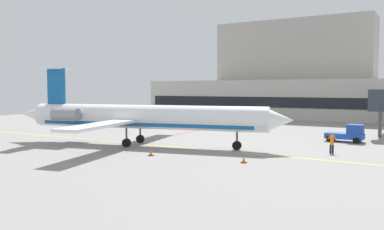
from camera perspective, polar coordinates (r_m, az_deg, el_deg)
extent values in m
cube|color=gray|center=(41.66, -2.23, -4.63)|extent=(120.00, 120.00, 0.10)
cube|color=yellow|center=(41.34, -2.51, -4.62)|extent=(108.00, 0.24, 0.01)
cube|color=red|center=(54.59, -0.70, -2.55)|extent=(0.30, 8.00, 0.01)
cube|color=#B7B2A8|center=(84.73, 15.17, 2.23)|extent=(65.44, 14.06, 7.79)
cube|color=#A8A49A|center=(89.02, 14.52, 8.88)|extent=(32.21, 9.84, 12.59)
cube|color=black|center=(77.93, 13.80, 1.75)|extent=(62.82, 0.12, 2.03)
cube|color=#2D333D|center=(52.93, 25.38, 1.92)|extent=(2.40, 2.00, 2.64)
cylinder|color=#4C4C51|center=(54.78, 25.45, -1.10)|extent=(0.44, 0.44, 3.45)
cylinder|color=white|center=(42.33, -6.84, -0.27)|extent=(26.18, 8.06, 2.53)
cube|color=#145999|center=(42.38, -6.83, -1.21)|extent=(23.56, 7.26, 0.46)
cone|color=white|center=(38.61, 12.39, -0.72)|extent=(3.25, 3.02, 2.48)
cone|color=white|center=(50.01, -21.84, 0.11)|extent=(3.68, 2.80, 2.15)
cube|color=white|center=(48.96, -5.37, -0.15)|extent=(4.57, 10.78, 0.28)
cube|color=white|center=(37.38, -13.32, -1.47)|extent=(4.57, 10.78, 0.28)
cylinder|color=gray|center=(48.13, -14.94, 0.35)|extent=(3.27, 2.01, 1.39)
cylinder|color=gray|center=(44.83, -17.72, 0.05)|extent=(3.27, 2.01, 1.39)
cube|color=#145999|center=(47.91, -18.95, 3.96)|extent=(2.28, 0.72, 4.04)
cube|color=white|center=(47.96, -19.01, 6.38)|extent=(2.60, 4.34, 0.20)
cylinder|color=#3F3F44|center=(39.38, 6.49, -3.08)|extent=(0.20, 0.20, 1.35)
cylinder|color=black|center=(39.50, 6.48, -4.38)|extent=(0.95, 0.53, 0.90)
cylinder|color=#3F3F44|center=(44.52, -7.47, -2.29)|extent=(0.20, 0.20, 1.35)
cylinder|color=black|center=(44.63, -7.46, -3.44)|extent=(0.95, 0.53, 0.90)
cylinder|color=#3F3F44|center=(41.59, -9.42, -2.74)|extent=(0.20, 0.20, 1.35)
cylinder|color=black|center=(41.70, -9.40, -3.97)|extent=(0.95, 0.53, 0.90)
cube|color=#1E4CB2|center=(70.85, -6.08, -0.56)|extent=(3.44, 2.59, 0.64)
cube|color=#1A4197|center=(71.51, -6.45, 0.28)|extent=(1.66, 1.75, 1.36)
cylinder|color=black|center=(71.40, -7.06, -0.79)|extent=(0.75, 0.52, 0.70)
cylinder|color=black|center=(72.19, -6.01, -0.73)|extent=(0.75, 0.52, 0.70)
cylinder|color=black|center=(69.56, -6.16, -0.91)|extent=(0.75, 0.52, 0.70)
cylinder|color=black|center=(70.37, -5.09, -0.85)|extent=(0.75, 0.52, 0.70)
cube|color=#1E4CB2|center=(48.54, 21.09, -2.83)|extent=(4.21, 2.02, 0.63)
cube|color=#1A4197|center=(48.23, 22.45, -1.90)|extent=(1.73, 1.71, 1.06)
cylinder|color=black|center=(49.18, 22.95, -3.16)|extent=(0.71, 0.32, 0.70)
cylinder|color=black|center=(47.42, 22.55, -3.40)|extent=(0.71, 0.32, 0.70)
cylinder|color=black|center=(49.77, 19.68, -3.00)|extent=(0.71, 0.32, 0.70)
cylinder|color=black|center=(48.03, 19.17, -3.23)|extent=(0.71, 0.32, 0.70)
cube|color=#19389E|center=(67.16, -10.41, -0.92)|extent=(4.00, 3.97, 0.47)
cube|color=navy|center=(68.26, -10.50, -0.10)|extent=(2.11, 2.11, 1.29)
cylinder|color=black|center=(68.58, -11.12, -1.03)|extent=(0.70, 0.69, 0.70)
cylinder|color=black|center=(68.69, -9.91, -1.00)|extent=(0.70, 0.69, 0.70)
cylinder|color=black|center=(65.67, -10.94, -1.24)|extent=(0.70, 0.69, 0.70)
cylinder|color=black|center=(65.79, -9.67, -1.21)|extent=(0.70, 0.69, 0.70)
cylinder|color=white|center=(68.30, 3.73, -0.04)|extent=(5.95, 2.91, 2.24)
sphere|color=white|center=(67.40, 6.03, -0.11)|extent=(2.19, 2.19, 2.19)
sphere|color=white|center=(69.31, 1.50, 0.02)|extent=(2.19, 2.19, 2.19)
cube|color=#59595B|center=(69.19, 2.46, -1.06)|extent=(0.60, 2.01, 0.35)
cube|color=#59595B|center=(67.66, 5.03, -1.18)|extent=(0.60, 2.01, 0.35)
cylinder|color=#191E33|center=(39.50, 19.31, -4.64)|extent=(0.18, 0.18, 0.81)
cylinder|color=#191E33|center=(39.52, 19.61, -4.65)|extent=(0.18, 0.18, 0.81)
cylinder|color=orange|center=(39.41, 19.48, -3.57)|extent=(0.34, 0.34, 0.69)
sphere|color=tan|center=(39.36, 19.50, -2.90)|extent=(0.24, 0.24, 0.24)
cylinder|color=orange|center=(39.34, 19.18, -2.99)|extent=(0.40, 0.20, 0.50)
cylinder|color=#F2590C|center=(39.31, 19.19, -2.67)|extent=(0.06, 0.06, 0.28)
cylinder|color=orange|center=(39.39, 19.82, -2.99)|extent=(0.40, 0.20, 0.50)
cylinder|color=#F2590C|center=(39.37, 19.82, -2.67)|extent=(0.06, 0.06, 0.28)
cone|color=orange|center=(36.21, -5.94, -5.41)|extent=(0.36, 0.36, 0.55)
cube|color=black|center=(36.25, -5.94, -5.81)|extent=(0.47, 0.47, 0.04)
cone|color=orange|center=(32.88, 7.46, -6.37)|extent=(0.36, 0.36, 0.55)
cube|color=black|center=(32.92, 7.45, -6.81)|extent=(0.47, 0.47, 0.04)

